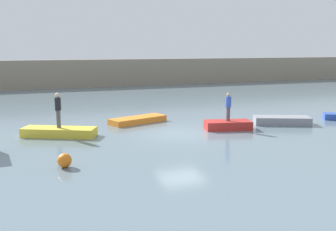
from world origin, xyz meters
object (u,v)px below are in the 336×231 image
rowboat_red (228,125)px  rowboat_grey (282,120)px  person_dark_shirt (58,108)px  rowboat_yellow (59,132)px  mooring_buoy (64,160)px  person_blue_shirt (228,105)px  rowboat_orange (138,120)px

rowboat_red → rowboat_grey: size_ratio=0.79×
person_dark_shirt → rowboat_yellow: bearing=180.0°
mooring_buoy → rowboat_yellow: bearing=86.5°
rowboat_grey → person_blue_shirt: bearing=-153.3°
rowboat_yellow → rowboat_grey: rowboat_grey is taller
rowboat_grey → mooring_buoy: (-13.50, -4.47, 0.05)m
rowboat_red → person_dark_shirt: bearing=-175.9°
rowboat_yellow → rowboat_orange: (5.01, 2.27, -0.06)m
rowboat_grey → person_dark_shirt: 13.28m
person_blue_shirt → rowboat_red: bearing=180.0°
rowboat_yellow → rowboat_grey: size_ratio=1.16×
rowboat_yellow → rowboat_orange: 5.50m
rowboat_orange → person_blue_shirt: size_ratio=2.28×
rowboat_orange → person_dark_shirt: bearing=-174.8°
rowboat_grey → mooring_buoy: size_ratio=5.88×
rowboat_yellow → mooring_buoy: size_ratio=6.80×
rowboat_orange → rowboat_red: rowboat_red is taller
rowboat_yellow → rowboat_red: rowboat_red is taller
rowboat_yellow → person_blue_shirt: (9.28, -1.54, 1.16)m
rowboat_yellow → person_dark_shirt: 1.28m
rowboat_orange → rowboat_red: 5.73m
rowboat_red → rowboat_grey: bearing=16.3°
person_dark_shirt → mooring_buoy: bearing=-93.5°
person_dark_shirt → person_blue_shirt: (9.28, -1.54, -0.13)m
rowboat_yellow → person_blue_shirt: 9.48m
person_dark_shirt → person_blue_shirt: bearing=-9.4°
rowboat_orange → rowboat_red: (4.28, -3.81, 0.07)m
rowboat_orange → person_blue_shirt: (4.28, -3.81, 1.21)m
rowboat_grey → person_blue_shirt: (-3.87, -0.19, 1.15)m
rowboat_yellow → person_dark_shirt: person_dark_shirt is taller
rowboat_red → mooring_buoy: 10.54m
rowboat_yellow → rowboat_grey: 13.22m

